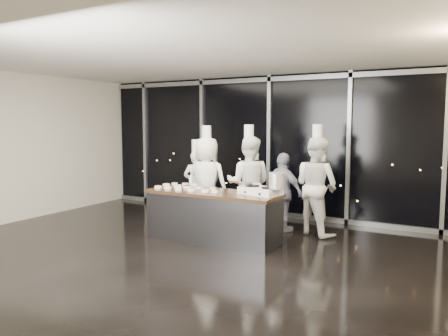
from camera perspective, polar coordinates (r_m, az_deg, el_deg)
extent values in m
plane|color=black|center=(7.33, -5.06, -11.00)|extent=(9.00, 9.00, 0.00)
cube|color=beige|center=(10.11, 6.13, 2.90)|extent=(9.00, 0.02, 3.20)
cube|color=beige|center=(10.27, -26.38, 2.36)|extent=(0.02, 7.00, 3.20)
cube|color=silver|center=(7.09, -5.30, 14.57)|extent=(9.00, 7.00, 0.02)
cube|color=black|center=(10.05, 6.00, 2.89)|extent=(8.90, 0.04, 3.18)
cube|color=gray|center=(10.04, 5.98, 11.46)|extent=(8.90, 0.08, 0.10)
cube|color=gray|center=(10.21, 5.79, -5.85)|extent=(8.90, 0.08, 0.10)
cube|color=gray|center=(11.90, -10.25, 3.30)|extent=(0.08, 0.08, 3.20)
cube|color=gray|center=(10.85, -2.88, 3.14)|extent=(0.08, 0.08, 3.20)
cube|color=gray|center=(10.01, 5.89, 2.87)|extent=(0.08, 0.08, 3.20)
cube|color=gray|center=(9.44, 15.97, 2.49)|extent=(0.08, 0.08, 3.20)
cube|color=gray|center=(9.19, 26.96, 1.98)|extent=(0.08, 0.08, 3.20)
cube|color=#38383D|center=(7.96, -1.40, -6.49)|extent=(2.40, 0.80, 0.84)
cube|color=#3F261A|center=(7.87, -1.41, -3.29)|extent=(2.46, 0.86, 0.06)
cube|color=white|center=(7.56, 4.76, -3.00)|extent=(0.77, 0.58, 0.12)
cylinder|color=black|center=(7.65, 3.77, -2.35)|extent=(0.28, 0.28, 0.02)
cylinder|color=black|center=(7.45, 5.79, -2.61)|extent=(0.28, 0.28, 0.02)
cylinder|color=black|center=(7.49, 2.75, -3.15)|extent=(0.04, 0.03, 0.04)
cylinder|color=black|center=(7.29, 4.66, -3.42)|extent=(0.04, 0.03, 0.04)
cylinder|color=slate|center=(7.74, 2.80, -2.02)|extent=(0.31, 0.31, 0.04)
cube|color=#4C2B14|center=(7.88, 1.55, -1.79)|extent=(0.19, 0.07, 0.02)
cylinder|color=silver|center=(7.32, 6.93, -1.63)|extent=(0.32, 0.32, 0.27)
cylinder|color=white|center=(8.33, -8.60, -2.47)|extent=(0.14, 0.14, 0.04)
cylinder|color=orange|center=(8.33, -8.60, -2.36)|extent=(0.11, 0.11, 0.01)
cylinder|color=white|center=(8.57, -7.55, -2.23)|extent=(0.14, 0.14, 0.04)
cylinder|color=beige|center=(8.56, -7.55, -2.12)|extent=(0.12, 0.12, 0.01)
cylinder|color=white|center=(8.75, -6.47, -2.04)|extent=(0.11, 0.11, 0.04)
cylinder|color=black|center=(8.74, -6.48, -1.93)|extent=(0.09, 0.09, 0.01)
cylinder|color=white|center=(8.20, -7.38, -2.59)|extent=(0.14, 0.14, 0.04)
cylinder|color=beige|center=(8.20, -7.38, -2.48)|extent=(0.12, 0.12, 0.01)
cylinder|color=white|center=(8.40, -6.09, -2.37)|extent=(0.15, 0.15, 0.04)
cylinder|color=tan|center=(8.40, -6.09, -2.26)|extent=(0.13, 0.13, 0.01)
cylinder|color=white|center=(8.62, -5.08, -2.14)|extent=(0.13, 0.13, 0.04)
cylinder|color=#99734C|center=(8.62, -5.08, -2.03)|extent=(0.10, 0.10, 0.01)
cylinder|color=white|center=(8.02, -5.98, -2.76)|extent=(0.12, 0.12, 0.04)
cylinder|color=#F5C765|center=(8.02, -5.98, -2.64)|extent=(0.10, 0.10, 0.01)
cylinder|color=white|center=(8.28, -4.82, -2.48)|extent=(0.16, 0.16, 0.04)
cylinder|color=black|center=(8.28, -4.82, -2.37)|extent=(0.14, 0.14, 0.01)
cylinder|color=white|center=(8.49, -3.88, -2.26)|extent=(0.13, 0.13, 0.04)
cylinder|color=silver|center=(8.49, -3.88, -2.15)|extent=(0.11, 0.11, 0.01)
cylinder|color=white|center=(7.93, -4.32, -2.85)|extent=(0.14, 0.14, 0.04)
cylinder|color=#B18246|center=(7.93, -4.32, -2.73)|extent=(0.12, 0.12, 0.01)
cylinder|color=white|center=(8.16, -3.24, -2.60)|extent=(0.16, 0.16, 0.04)
cylinder|color=#997057|center=(8.15, -3.24, -2.48)|extent=(0.13, 0.13, 0.01)
cylinder|color=white|center=(7.78, -2.49, -3.01)|extent=(0.13, 0.13, 0.04)
cylinder|color=beige|center=(7.78, -2.49, -2.89)|extent=(0.11, 0.11, 0.01)
cylinder|color=white|center=(8.06, -1.46, -2.69)|extent=(0.12, 0.12, 0.04)
cylinder|color=brown|center=(8.06, -1.46, -2.57)|extent=(0.10, 0.10, 0.01)
cylinder|color=white|center=(7.72, -1.17, -3.08)|extent=(0.12, 0.12, 0.04)
cylinder|color=#EE944F|center=(7.72, -1.17, -2.96)|extent=(0.10, 0.10, 0.01)
cylinder|color=white|center=(8.47, -4.35, -1.81)|extent=(0.07, 0.07, 0.18)
cone|color=white|center=(8.45, -4.36, -0.99)|extent=(0.06, 0.06, 0.06)
imported|color=white|center=(9.46, -3.62, -2.33)|extent=(0.65, 0.53, 1.54)
cylinder|color=white|center=(9.37, -3.66, 2.95)|extent=(0.24, 0.24, 0.26)
imported|color=white|center=(8.92, -2.28, -1.86)|extent=(0.94, 0.65, 1.84)
cylinder|color=white|center=(8.84, -2.31, 4.73)|extent=(0.20, 0.20, 0.26)
imported|color=white|center=(8.67, 3.23, -2.03)|extent=(1.07, 0.93, 1.86)
cylinder|color=white|center=(8.58, 3.27, 4.81)|extent=(0.24, 0.24, 0.26)
imported|color=black|center=(8.61, 7.73, -3.17)|extent=(0.98, 0.65, 1.55)
imported|color=white|center=(8.46, 11.97, -2.31)|extent=(1.12, 1.02, 1.87)
cylinder|color=white|center=(8.38, 12.13, 4.73)|extent=(0.25, 0.25, 0.26)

